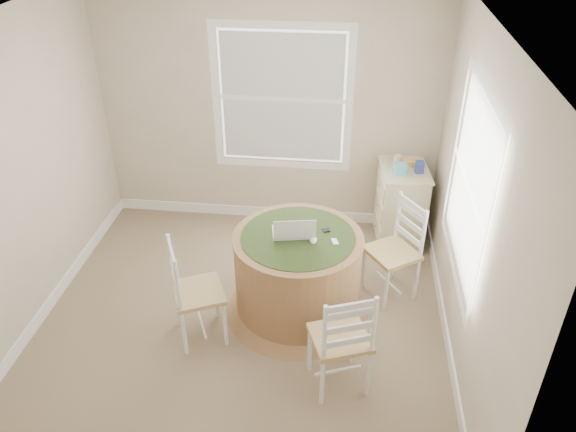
# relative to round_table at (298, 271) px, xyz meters

# --- Properties ---
(room) EXTENTS (3.64, 3.64, 2.64)m
(room) POSITION_rel_round_table_xyz_m (-0.31, -0.06, 0.86)
(room) COLOR #877355
(room) RESTS_ON ground
(round_table) EXTENTS (1.31, 1.31, 0.81)m
(round_table) POSITION_rel_round_table_xyz_m (0.00, 0.00, 0.00)
(round_table) COLOR olive
(round_table) RESTS_ON ground
(chair_left) EXTENTS (0.54, 0.55, 0.95)m
(chair_left) POSITION_rel_round_table_xyz_m (-0.79, -0.42, 0.04)
(chair_left) COLOR white
(chair_left) RESTS_ON ground
(chair_near) EXTENTS (0.53, 0.52, 0.95)m
(chair_near) POSITION_rel_round_table_xyz_m (0.40, -0.82, 0.04)
(chair_near) COLOR white
(chair_near) RESTS_ON ground
(chair_right) EXTENTS (0.57, 0.57, 0.95)m
(chair_right) POSITION_rel_round_table_xyz_m (0.84, 0.33, 0.04)
(chair_right) COLOR white
(chair_right) RESTS_ON ground
(laptop) EXTENTS (0.40, 0.37, 0.25)m
(laptop) POSITION_rel_round_table_xyz_m (-0.04, 0.02, 0.40)
(laptop) COLOR white
(laptop) RESTS_ON round_table
(mouse) EXTENTS (0.09, 0.12, 0.04)m
(mouse) POSITION_rel_round_table_xyz_m (0.13, -0.05, 0.38)
(mouse) COLOR white
(mouse) RESTS_ON round_table
(phone) EXTENTS (0.07, 0.10, 0.02)m
(phone) POSITION_rel_round_table_xyz_m (0.31, -0.04, 0.37)
(phone) COLOR #B7BABF
(phone) RESTS_ON round_table
(keys) EXTENTS (0.07, 0.07, 0.02)m
(keys) POSITION_rel_round_table_xyz_m (0.23, 0.11, 0.37)
(keys) COLOR black
(keys) RESTS_ON round_table
(corner_chest) EXTENTS (0.56, 0.69, 0.86)m
(corner_chest) POSITION_rel_round_table_xyz_m (0.96, 1.27, -0.01)
(corner_chest) COLOR beige
(corner_chest) RESTS_ON ground
(tissue_box) EXTENTS (0.13, 0.13, 0.10)m
(tissue_box) POSITION_rel_round_table_xyz_m (0.90, 1.15, 0.47)
(tissue_box) COLOR #5DB3D6
(tissue_box) RESTS_ON corner_chest
(box_yellow) EXTENTS (0.16, 0.11, 0.06)m
(box_yellow) POSITION_rel_round_table_xyz_m (1.02, 1.36, 0.45)
(box_yellow) COLOR #EBAC52
(box_yellow) RESTS_ON corner_chest
(box_blue) EXTENTS (0.09, 0.09, 0.12)m
(box_blue) POSITION_rel_round_table_xyz_m (1.12, 1.20, 0.48)
(box_blue) COLOR navy
(box_blue) RESTS_ON corner_chest
(cup_cream) EXTENTS (0.07, 0.07, 0.09)m
(cup_cream) POSITION_rel_round_table_xyz_m (0.88, 1.40, 0.47)
(cup_cream) COLOR beige
(cup_cream) RESTS_ON corner_chest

